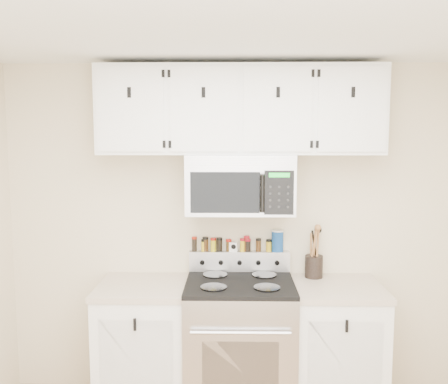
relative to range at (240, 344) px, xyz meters
The scene contains 21 objects.
back_wall 0.83m from the range, 90.00° to the left, with size 3.50×0.01×2.50m, color beige.
ceiling 2.46m from the range, 90.00° to the right, with size 3.50×3.50×0.01m, color white.
range is the anchor object (origin of this frame).
base_cabinet_left 0.69m from the range, behind, with size 0.64×0.62×0.92m.
base_cabinet_right 0.69m from the range, ahead, with size 0.64×0.62×0.92m.
microwave 1.15m from the range, 89.77° to the left, with size 0.76×0.44×0.42m.
upper_cabinets 1.67m from the range, 90.00° to the left, with size 2.00×0.35×0.62m.
utensil_crock 0.80m from the range, 21.21° to the left, with size 0.13×0.13×0.38m.
kitchen_timer 0.71m from the range, 99.13° to the left, with size 0.06×0.05×0.07m, color white.
salt_canister 0.80m from the range, 44.61° to the left, with size 0.09×0.09×0.17m.
spice_jar_0 0.80m from the range, 140.52° to the left, with size 0.04×0.04×0.11m.
spice_jar_1 0.77m from the range, 133.74° to the left, with size 0.04×0.04×0.09m.
spice_jar_2 0.77m from the range, 132.51° to the left, with size 0.05×0.05×0.11m.
spice_jar_3 0.75m from the range, 125.14° to the left, with size 0.04×0.04×0.10m.
spice_jar_4 0.74m from the range, 118.30° to the left, with size 0.04×0.04×0.10m.
spice_jar_5 0.72m from the range, 106.02° to the left, with size 0.04×0.04×0.09m.
spice_jar_6 0.72m from the range, 85.33° to the left, with size 0.04×0.04×0.10m.
spice_jar_7 0.73m from the range, 79.15° to the left, with size 0.04×0.04×0.12m.
spice_jar_8 0.72m from the range, 77.97° to the left, with size 0.05×0.05×0.10m.
spice_jar_9 0.73m from the range, 63.18° to the left, with size 0.04×0.04×0.10m.
spice_jar_10 0.75m from the range, 51.89° to the left, with size 0.04×0.04×0.09m.
Camera 1 is at (-0.05, -1.98, 2.00)m, focal length 40.00 mm.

